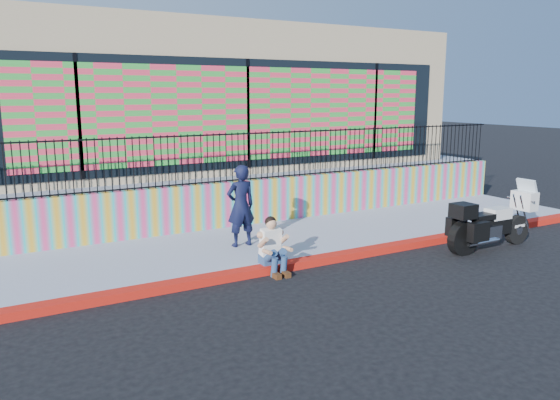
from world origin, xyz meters
TOP-DOWN VIEW (x-y plane):
  - ground at (0.00, 0.00)m, footprint 90.00×90.00m
  - red_curb at (0.00, 0.00)m, footprint 16.00×0.30m
  - sidewalk at (0.00, 1.65)m, footprint 16.00×3.00m
  - mural_wall at (0.00, 3.25)m, footprint 16.00×0.20m
  - metal_fence at (0.00, 3.25)m, footprint 15.80×0.04m
  - elevated_platform at (0.00, 8.35)m, footprint 16.00×10.00m
  - storefront_building at (0.00, 8.13)m, footprint 14.00×8.06m
  - police_motorcycle at (3.37, -0.96)m, footprint 2.38×0.79m
  - police_officer at (-1.47, 1.49)m, footprint 0.65×0.43m
  - seated_man at (-1.53, -0.09)m, footprint 0.54×0.71m

SIDE VIEW (x-z plane):
  - ground at x=0.00m, z-range 0.00..0.00m
  - red_curb at x=0.00m, z-range 0.00..0.15m
  - sidewalk at x=0.00m, z-range 0.00..0.15m
  - seated_man at x=-1.53m, z-range -0.08..0.98m
  - police_motorcycle at x=3.37m, z-range -0.12..1.36m
  - elevated_platform at x=0.00m, z-range 0.00..1.25m
  - mural_wall at x=0.00m, z-range 0.15..1.25m
  - police_officer at x=-1.47m, z-range 0.15..1.90m
  - metal_fence at x=0.00m, z-range 1.25..2.45m
  - storefront_building at x=0.00m, z-range 1.25..5.25m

